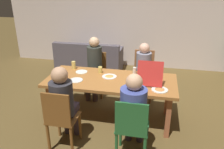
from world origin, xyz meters
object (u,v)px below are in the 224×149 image
person_2 (143,68)px  plate_0 (76,80)px  person_1 (134,108)px  chair_2 (143,72)px  plate_1 (160,89)px  person_3 (63,100)px  couch (89,60)px  dining_table (111,83)px  drinking_glass_1 (74,65)px  drinking_glass_0 (60,71)px  plate_3 (109,76)px  chair_1 (132,128)px  chair_3 (61,118)px  pizza_box_0 (150,77)px  plate_2 (82,72)px  drinking_glass_2 (100,70)px  drinking_glass_3 (135,71)px  chair_0 (96,72)px  person_0 (94,63)px

person_2 → plate_0: (-1.03, -0.95, 0.07)m
person_1 → person_2: size_ratio=1.05×
chair_2 → plate_1: 1.24m
person_3 → couch: size_ratio=0.72×
dining_table → drinking_glass_1: drinking_glass_1 is taller
plate_0 → drinking_glass_0: drinking_glass_0 is taller
chair_2 → plate_3: (-0.52, -0.84, 0.21)m
chair_1 → chair_3: size_ratio=0.98×
chair_3 → drinking_glass_0: chair_3 is taller
pizza_box_0 → plate_0: 1.22m
person_1 → couch: size_ratio=0.72×
plate_2 → chair_3: bearing=-86.7°
person_1 → drinking_glass_2: size_ratio=10.69×
plate_0 → drinking_glass_2: (0.31, 0.40, 0.05)m
person_2 → drinking_glass_2: bearing=-142.8°
plate_3 → drinking_glass_1: (-0.73, 0.23, 0.06)m
drinking_glass_3 → person_2: bearing=75.7°
pizza_box_0 → drinking_glass_0: pizza_box_0 is taller
person_3 → plate_3: bearing=61.8°
person_3 → drinking_glass_1: 1.14m
chair_0 → plate_0: bearing=-91.7°
person_1 → plate_3: person_1 is taller
pizza_box_0 → drinking_glass_2: size_ratio=4.57×
person_3 → person_0: bearing=90.0°
chair_3 → plate_1: 1.50m
chair_0 → drinking_glass_2: bearing=-68.1°
person_2 → chair_2: bearing=90.0°
chair_1 → person_1: person_1 is taller
dining_table → drinking_glass_3: 0.50m
dining_table → plate_3: (-0.04, 0.09, 0.09)m
plate_3 → drinking_glass_0: (-0.86, -0.07, 0.05)m
person_2 → drinking_glass_0: (-1.39, -0.76, 0.13)m
person_0 → plate_1: (1.32, -1.03, 0.04)m
person_2 → drinking_glass_1: size_ratio=8.15×
drinking_glass_1 → couch: (-0.28, 1.82, -0.53)m
person_3 → plate_0: (-0.03, 0.62, 0.03)m
person_2 → plate_3: (-0.52, -0.69, 0.07)m
drinking_glass_0 → dining_table: bearing=-1.5°
chair_3 → drinking_glass_1: chair_3 is taller
chair_0 → plate_1: size_ratio=3.60×
chair_1 → plate_0: bearing=143.2°
chair_1 → chair_0: bearing=118.2°
person_0 → plate_0: (-0.03, -0.95, 0.03)m
chair_3 → drinking_glass_3: chair_3 is taller
plate_0 → dining_table: bearing=17.1°
plate_2 → chair_2: bearing=34.8°
chair_0 → plate_3: size_ratio=3.59×
drinking_glass_0 → person_0: bearing=62.6°
chair_1 → person_2: size_ratio=0.79×
person_1 → chair_3: person_1 is taller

